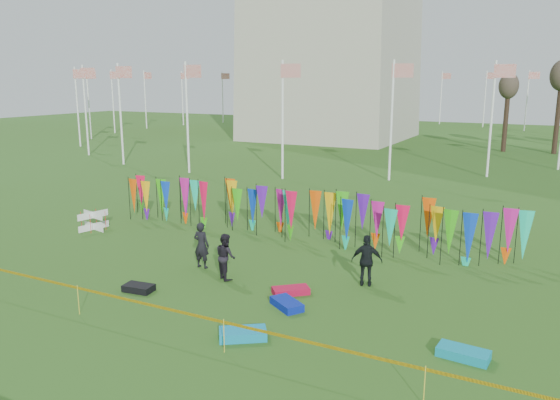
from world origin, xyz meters
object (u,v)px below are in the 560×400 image
at_px(person_left, 201,245).
at_px(kite_bag_teal, 463,353).
at_px(person_mid, 226,256).
at_px(box_kite, 93,221).
at_px(person_right, 367,261).
at_px(kite_bag_turquoise, 243,334).
at_px(kite_bag_blue, 287,304).
at_px(kite_bag_black, 139,288).
at_px(kite_bag_red, 291,291).

bearing_deg(person_left, kite_bag_teal, 163.89).
height_order(person_left, person_mid, person_left).
height_order(box_kite, person_right, person_right).
relative_size(kite_bag_turquoise, kite_bag_blue, 1.13).
relative_size(box_kite, kite_bag_black, 0.91).
relative_size(person_mid, kite_bag_red, 1.38).
distance_m(person_left, kite_bag_blue, 4.77).
height_order(box_kite, kite_bag_blue, box_kite).
xyz_separation_m(person_mid, kite_bag_red, (2.60, -0.22, -0.69)).
bearing_deg(person_mid, person_right, -127.53).
height_order(person_left, kite_bag_turquoise, person_left).
relative_size(person_right, kite_bag_red, 1.50).
xyz_separation_m(person_right, kite_bag_red, (-1.92, -1.80, -0.76)).
bearing_deg(person_right, person_mid, 3.84).
xyz_separation_m(box_kite, kite_bag_turquoise, (11.56, -6.09, -0.31)).
bearing_deg(kite_bag_turquoise, kite_bag_red, 93.82).
bearing_deg(kite_bag_black, box_kite, 145.05).
xyz_separation_m(person_mid, kite_bag_blue, (2.97, -1.26, -0.69)).
xyz_separation_m(box_kite, kite_bag_black, (6.85, -4.79, -0.32)).
distance_m(person_mid, kite_bag_turquoise, 4.61).
bearing_deg(person_left, kite_bag_blue, 156.19).
distance_m(person_mid, person_right, 4.78).
xyz_separation_m(person_left, kite_bag_turquoise, (4.21, -4.13, -0.73)).
relative_size(person_right, kite_bag_teal, 1.41).
relative_size(person_left, kite_bag_teal, 1.38).
distance_m(person_mid, kite_bag_blue, 3.29).
bearing_deg(person_right, kite_bag_red, 27.77).
bearing_deg(kite_bag_turquoise, box_kite, 152.23).
height_order(kite_bag_turquoise, kite_bag_red, kite_bag_turquoise).
bearing_deg(person_mid, person_left, 11.47).
height_order(kite_bag_turquoise, kite_bag_black, kite_bag_turquoise).
xyz_separation_m(box_kite, kite_bag_blue, (11.71, -3.77, -0.32)).
bearing_deg(person_right, kite_bag_teal, 120.46).
bearing_deg(box_kite, kite_bag_red, -13.55).
relative_size(person_left, kite_bag_red, 1.47).
bearing_deg(person_mid, box_kite, 17.21).
bearing_deg(person_left, box_kite, -16.12).
relative_size(kite_bag_turquoise, kite_bag_black, 1.30).
height_order(kite_bag_turquoise, kite_bag_blue, kite_bag_turquoise).
distance_m(box_kite, person_left, 7.62).
distance_m(kite_bag_blue, kite_bag_red, 1.10).
distance_m(box_kite, kite_bag_red, 11.67).
relative_size(person_right, kite_bag_turquoise, 1.40).
xyz_separation_m(box_kite, kite_bag_red, (11.34, -2.73, -0.33)).
distance_m(person_right, kite_bag_blue, 3.31).
distance_m(person_right, kite_bag_black, 7.51).
distance_m(box_kite, kite_bag_turquoise, 13.07).
bearing_deg(kite_bag_red, kite_bag_teal, -17.57).
relative_size(kite_bag_black, kite_bag_teal, 0.78).
bearing_deg(person_left, person_mid, 157.02).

